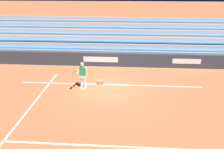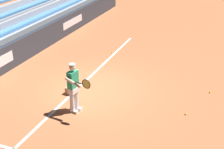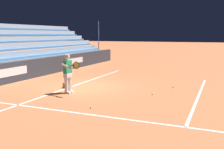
{
  "view_description": "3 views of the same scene",
  "coord_description": "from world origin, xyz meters",
  "px_view_note": "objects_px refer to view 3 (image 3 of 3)",
  "views": [
    {
      "loc": [
        -1.03,
        12.69,
        6.2
      ],
      "look_at": [
        -0.23,
        0.81,
        1.28
      ],
      "focal_mm": 35.0,
      "sensor_mm": 36.0,
      "label": 1
    },
    {
      "loc": [
        9.48,
        4.61,
        5.67
      ],
      "look_at": [
        0.17,
        0.88,
        0.81
      ],
      "focal_mm": 50.0,
      "sensor_mm": 36.0,
      "label": 2
    },
    {
      "loc": [
        11.37,
        6.32,
        2.57
      ],
      "look_at": [
        1.02,
        1.96,
        0.85
      ],
      "focal_mm": 42.0,
      "sensor_mm": 36.0,
      "label": 3
    }
  ],
  "objects_px": {
    "tennis_ball_by_box": "(103,75)",
    "tennis_ball_stray_back": "(152,94)",
    "tennis_player": "(68,73)",
    "tennis_ball_far_right": "(173,87)",
    "ball_box_cardboard": "(68,85)",
    "tennis_ball_near_player": "(91,108)"
  },
  "relations": [
    {
      "from": "tennis_ball_near_player",
      "to": "ball_box_cardboard",
      "type": "bearing_deg",
      "value": -135.74
    },
    {
      "from": "tennis_ball_far_right",
      "to": "tennis_ball_stray_back",
      "type": "xyz_separation_m",
      "value": [
        1.82,
        -0.58,
        0.0
      ]
    },
    {
      "from": "tennis_player",
      "to": "tennis_ball_far_right",
      "type": "xyz_separation_m",
      "value": [
        -2.96,
        4.07,
        -0.86
      ]
    },
    {
      "from": "tennis_ball_far_right",
      "to": "tennis_ball_by_box",
      "type": "bearing_deg",
      "value": -115.62
    },
    {
      "from": "tennis_player",
      "to": "tennis_ball_far_right",
      "type": "height_order",
      "value": "tennis_player"
    },
    {
      "from": "tennis_ball_by_box",
      "to": "tennis_player",
      "type": "bearing_deg",
      "value": 8.59
    },
    {
      "from": "tennis_ball_by_box",
      "to": "tennis_ball_stray_back",
      "type": "distance_m",
      "value": 5.98
    },
    {
      "from": "tennis_player",
      "to": "tennis_ball_by_box",
      "type": "relative_size",
      "value": 25.98
    },
    {
      "from": "tennis_ball_near_player",
      "to": "tennis_ball_by_box",
      "type": "bearing_deg",
      "value": -158.17
    },
    {
      "from": "tennis_ball_near_player",
      "to": "tennis_ball_far_right",
      "type": "relative_size",
      "value": 1.0
    },
    {
      "from": "tennis_ball_stray_back",
      "to": "tennis_ball_near_player",
      "type": "bearing_deg",
      "value": -26.74
    },
    {
      "from": "tennis_player",
      "to": "tennis_ball_by_box",
      "type": "height_order",
      "value": "tennis_player"
    },
    {
      "from": "tennis_ball_by_box",
      "to": "tennis_ball_far_right",
      "type": "distance_m",
      "value": 5.4
    },
    {
      "from": "tennis_player",
      "to": "tennis_ball_near_player",
      "type": "relative_size",
      "value": 25.98
    },
    {
      "from": "tennis_ball_by_box",
      "to": "tennis_ball_stray_back",
      "type": "xyz_separation_m",
      "value": [
        4.16,
        4.29,
        0.0
      ]
    },
    {
      "from": "tennis_ball_near_player",
      "to": "tennis_ball_stray_back",
      "type": "height_order",
      "value": "same"
    },
    {
      "from": "ball_box_cardboard",
      "to": "tennis_player",
      "type": "bearing_deg",
      "value": 34.35
    },
    {
      "from": "tennis_player",
      "to": "tennis_ball_stray_back",
      "type": "relative_size",
      "value": 25.98
    },
    {
      "from": "ball_box_cardboard",
      "to": "tennis_ball_by_box",
      "type": "relative_size",
      "value": 6.06
    },
    {
      "from": "tennis_ball_by_box",
      "to": "tennis_ball_stray_back",
      "type": "relative_size",
      "value": 1.0
    },
    {
      "from": "tennis_ball_by_box",
      "to": "tennis_ball_near_player",
      "type": "distance_m",
      "value": 7.61
    },
    {
      "from": "tennis_ball_by_box",
      "to": "tennis_ball_stray_back",
      "type": "bearing_deg",
      "value": 45.91
    }
  ]
}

